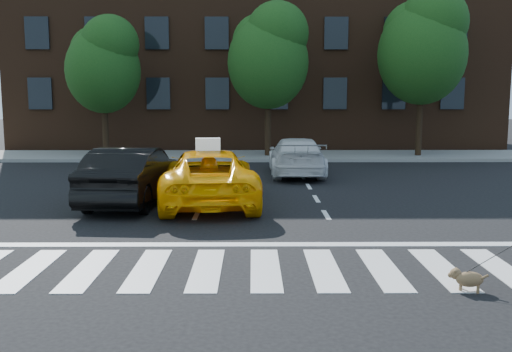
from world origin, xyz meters
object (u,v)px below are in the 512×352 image
(tree_mid, at_px, (269,52))
(dog, at_px, (467,278))
(black_sedan, at_px, (132,175))
(tree_left, at_px, (104,61))
(white_suv, at_px, (296,156))
(taxi, at_px, (209,177))
(tree_right, at_px, (423,43))

(tree_mid, distance_m, dog, 18.83)
(black_sedan, bearing_deg, tree_left, -68.05)
(black_sedan, height_order, white_suv, black_sedan)
(taxi, xyz_separation_m, black_sedan, (-2.09, 0.03, 0.03))
(tree_mid, xyz_separation_m, black_sedan, (-4.02, -11.04, -4.08))
(black_sedan, bearing_deg, tree_mid, -105.56)
(taxi, relative_size, white_suv, 1.12)
(tree_left, height_order, tree_mid, tree_mid)
(tree_mid, distance_m, tree_right, 7.01)
(tree_right, relative_size, dog, 13.74)
(tree_left, relative_size, tree_right, 0.84)
(white_suv, bearing_deg, dog, 97.38)
(white_suv, distance_m, dog, 12.66)
(tree_left, relative_size, dog, 11.60)
(tree_right, height_order, black_sedan, tree_right)
(tree_left, distance_m, black_sedan, 12.14)
(taxi, bearing_deg, tree_left, -68.51)
(tree_left, bearing_deg, tree_right, -0.00)
(tree_left, distance_m, dog, 21.08)
(white_suv, xyz_separation_m, dog, (1.61, -12.55, -0.50))
(tree_left, height_order, white_suv, tree_left)
(tree_mid, xyz_separation_m, white_suv, (0.87, -5.53, -4.16))
(tree_left, height_order, tree_right, tree_right)
(tree_mid, relative_size, taxi, 1.33)
(tree_right, height_order, taxi, tree_right)
(tree_left, xyz_separation_m, dog, (9.98, -18.08, -4.25))
(tree_mid, distance_m, black_sedan, 12.44)
(taxi, bearing_deg, white_suv, -122.01)
(white_suv, bearing_deg, black_sedan, 48.48)
(white_suv, bearing_deg, tree_mid, -81.04)
(tree_mid, height_order, taxi, tree_mid)
(tree_mid, relative_size, dog, 12.67)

